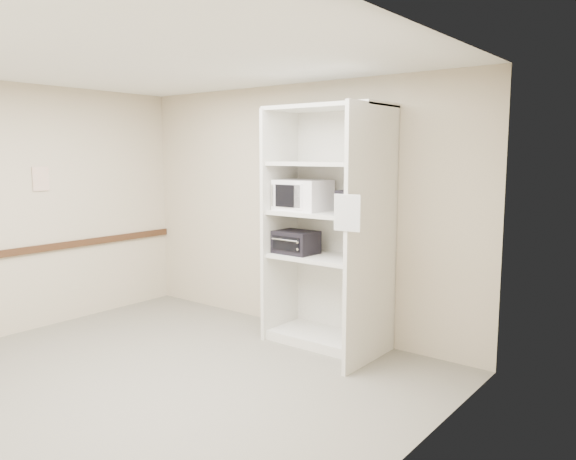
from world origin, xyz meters
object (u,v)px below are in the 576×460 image
Objects in this scene: shelving_unit at (331,236)px; microwave at (303,195)px; toaster_oven_upper at (360,202)px; toaster_oven_lower at (296,242)px.

microwave is at bearing -178.26° from shelving_unit.
microwave is 0.67m from toaster_oven_upper.
shelving_unit is 4.63× the size of microwave.
microwave is 0.49m from toaster_oven_lower.
toaster_oven_upper is (0.31, 0.02, 0.35)m from shelving_unit.
shelving_unit is 0.53m from microwave.
toaster_oven_lower is (-0.71, -0.08, -0.45)m from toaster_oven_upper.
toaster_oven_lower is at bearing -169.17° from toaster_oven_upper.
microwave is at bearing 46.90° from toaster_oven_lower.
microwave reaches higher than toaster_oven_lower.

